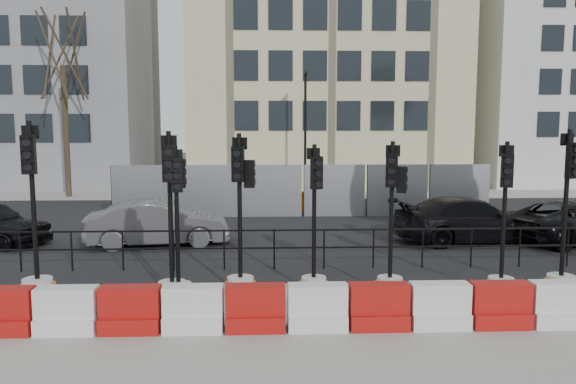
{
  "coord_description": "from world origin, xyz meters",
  "views": [
    {
      "loc": [
        -1.39,
        -12.0,
        3.48
      ],
      "look_at": [
        -0.8,
        3.0,
        1.68
      ],
      "focal_mm": 35.0,
      "sensor_mm": 36.0,
      "label": 1
    }
  ],
  "objects_px": {
    "traffic_signal_a": "(36,264)",
    "traffic_signal_h": "(563,262)",
    "car_c": "(470,220)",
    "traffic_signal_d": "(241,258)"
  },
  "relations": [
    {
      "from": "traffic_signal_a",
      "to": "car_c",
      "type": "height_order",
      "value": "traffic_signal_a"
    },
    {
      "from": "traffic_signal_h",
      "to": "car_c",
      "type": "bearing_deg",
      "value": 75.8
    },
    {
      "from": "traffic_signal_h",
      "to": "car_c",
      "type": "relative_size",
      "value": 0.7
    },
    {
      "from": "traffic_signal_a",
      "to": "traffic_signal_h",
      "type": "xyz_separation_m",
      "value": [
        10.65,
        -0.1,
        -0.03
      ]
    },
    {
      "from": "traffic_signal_a",
      "to": "traffic_signal_d",
      "type": "relative_size",
      "value": 1.07
    },
    {
      "from": "traffic_signal_d",
      "to": "car_c",
      "type": "bearing_deg",
      "value": 47.14
    },
    {
      "from": "traffic_signal_a",
      "to": "traffic_signal_d",
      "type": "distance_m",
      "value": 4.06
    },
    {
      "from": "car_c",
      "to": "traffic_signal_d",
      "type": "bearing_deg",
      "value": 119.07
    },
    {
      "from": "traffic_signal_d",
      "to": "traffic_signal_a",
      "type": "bearing_deg",
      "value": -169.69
    },
    {
      "from": "traffic_signal_a",
      "to": "traffic_signal_h",
      "type": "height_order",
      "value": "traffic_signal_a"
    }
  ]
}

